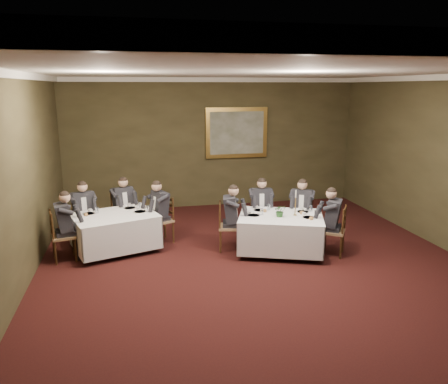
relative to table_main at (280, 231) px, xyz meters
name	(u,v)px	position (x,y,z in m)	size (l,w,h in m)	color
ground	(266,278)	(-0.65, -1.15, -0.45)	(10.00, 10.00, 0.00)	black
ceiling	(271,71)	(-0.65, -1.15, 3.05)	(8.00, 10.00, 0.10)	silver
back_wall	(213,143)	(-0.65, 3.85, 1.30)	(8.00, 0.10, 3.50)	#332D19
left_wall	(8,192)	(-4.65, -1.15, 1.30)	(0.10, 10.00, 3.50)	#332D19
crown_molding	(271,75)	(-0.65, -1.15, 2.99)	(8.00, 10.00, 0.12)	white
table_main	(280,231)	(0.00, 0.00, 0.00)	(1.98, 1.75, 0.67)	black
table_second	(115,230)	(-3.25, 0.76, 0.00)	(1.90, 1.66, 0.67)	black
chair_main_backleft	(260,225)	(-0.13, 0.95, -0.17)	(0.50, 0.48, 1.00)	olive
diner_main_backleft	(261,215)	(-0.14, 0.94, 0.06)	(0.47, 0.53, 1.35)	black
chair_main_backright	(301,226)	(0.70, 0.65, -0.17)	(0.59, 0.58, 1.00)	olive
diner_main_backright	(301,217)	(0.70, 0.64, 0.06)	(0.58, 0.61, 1.35)	black
chair_main_endleft	(229,236)	(-0.99, 0.35, -0.17)	(0.50, 0.52, 1.00)	olive
diner_main_endleft	(229,226)	(-0.97, 0.35, 0.06)	(0.55, 0.49, 1.35)	black
chair_main_endright	(333,241)	(0.98, -0.35, -0.17)	(0.59, 0.60, 1.00)	olive
diner_main_endright	(333,230)	(0.97, -0.35, 0.06)	(0.62, 0.60, 1.35)	black
chair_sec_backleft	(85,230)	(-3.91, 1.40, -0.17)	(0.54, 0.52, 1.00)	olive
diner_sec_backleft	(84,219)	(-3.90, 1.39, 0.06)	(0.51, 0.57, 1.35)	black
chair_sec_backright	(124,223)	(-3.10, 1.67, -0.17)	(0.57, 0.56, 1.00)	olive
diner_sec_backright	(123,214)	(-3.09, 1.66, 0.06)	(0.56, 0.60, 1.35)	black
chair_sec_endright	(162,229)	(-2.29, 1.07, -0.17)	(0.56, 0.57, 1.00)	olive
diner_sec_endright	(161,219)	(-2.30, 1.07, 0.06)	(0.60, 0.56, 1.35)	black
chair_sec_endleft	(64,246)	(-4.20, 0.45, -0.17)	(0.51, 0.52, 1.00)	olive
diner_sec_endleft	(63,235)	(-4.19, 0.45, 0.06)	(0.56, 0.50, 1.35)	black
centerpiece	(280,210)	(-0.04, -0.06, 0.45)	(0.23, 0.20, 0.26)	#2D5926
candlestick	(295,206)	(0.28, -0.03, 0.51)	(0.08, 0.08, 0.53)	#AC8534
place_setting_table_main	(262,208)	(-0.25, 0.50, 0.35)	(0.33, 0.31, 0.14)	white
place_setting_table_second	(91,212)	(-3.70, 0.97, 0.35)	(0.33, 0.31, 0.14)	white
painting	(237,133)	(0.00, 3.79, 1.58)	(1.72, 0.09, 1.38)	gold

